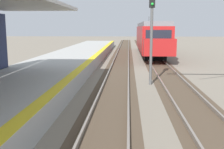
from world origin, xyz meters
The scene contains 5 objects.
station_platform centered at (-2.50, 16.00, 0.45)m, with size 5.00×80.00×0.91m.
track_pair_nearest_platform centered at (1.90, 20.00, 0.05)m, with size 2.34×120.00×0.16m.
track_pair_middle centered at (5.30, 20.00, 0.05)m, with size 2.34×120.00×0.16m.
approaching_train centered at (5.30, 39.11, 2.18)m, with size 2.93×19.60×4.76m.
rail_signal_post centered at (3.90, 21.01, 3.19)m, with size 0.32×0.34×5.20m.
Camera 1 is at (2.60, 4.86, 3.31)m, focal length 44.85 mm.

